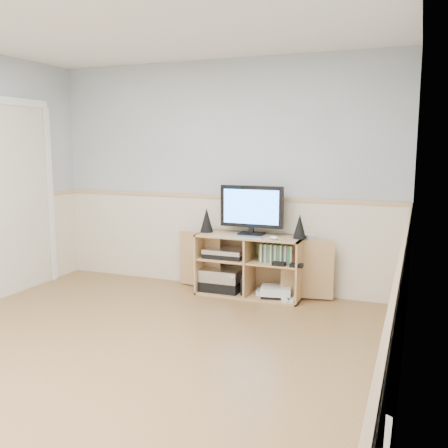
{
  "coord_description": "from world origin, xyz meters",
  "views": [
    {
      "loc": [
        2.05,
        -2.89,
        1.59
      ],
      "look_at": [
        0.44,
        1.2,
        0.89
      ],
      "focal_mm": 40.0,
      "sensor_mm": 36.0,
      "label": 1
    }
  ],
  "objects_px": {
    "monitor": "(252,208)",
    "keyboard": "(247,237)",
    "game_consoles": "(275,292)",
    "media_cabinet": "(251,264)"
  },
  "relations": [
    {
      "from": "monitor",
      "to": "keyboard",
      "type": "relative_size",
      "value": 2.18
    },
    {
      "from": "monitor",
      "to": "game_consoles",
      "type": "relative_size",
      "value": 1.48
    },
    {
      "from": "keyboard",
      "to": "game_consoles",
      "type": "height_order",
      "value": "keyboard"
    },
    {
      "from": "monitor",
      "to": "game_consoles",
      "type": "distance_m",
      "value": 0.91
    },
    {
      "from": "monitor",
      "to": "keyboard",
      "type": "xyz_separation_m",
      "value": [
        0.02,
        -0.19,
        -0.28
      ]
    },
    {
      "from": "media_cabinet",
      "to": "monitor",
      "type": "bearing_deg",
      "value": -90.0
    },
    {
      "from": "keyboard",
      "to": "game_consoles",
      "type": "bearing_deg",
      "value": 21.81
    },
    {
      "from": "keyboard",
      "to": "monitor",
      "type": "bearing_deg",
      "value": 92.17
    },
    {
      "from": "keyboard",
      "to": "game_consoles",
      "type": "distance_m",
      "value": 0.66
    },
    {
      "from": "keyboard",
      "to": "game_consoles",
      "type": "relative_size",
      "value": 0.68
    }
  ]
}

